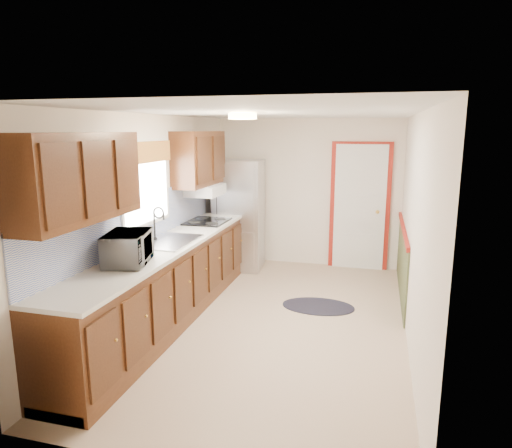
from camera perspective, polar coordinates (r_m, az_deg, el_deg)
The scene contains 8 objects.
room_shell at distance 5.14m, azimuth 2.23°, elevation 0.24°, with size 3.20×5.20×2.52m.
kitchen_run at distance 5.37m, azimuth -11.50°, elevation -3.76°, with size 0.63×4.00×2.20m.
back_wall_trim at distance 7.25m, azimuth 13.83°, elevation 0.78°, with size 1.12×2.30×2.08m.
ceiling_fixture at distance 4.92m, azimuth -1.69°, elevation 13.33°, with size 0.30×0.30×0.06m, color #FFD88C.
microwave at distance 4.59m, azimuth -15.74°, elevation -2.50°, with size 0.56×0.31×0.38m, color white.
refrigerator at distance 7.35m, azimuth -2.10°, elevation 1.17°, with size 0.79×0.76×1.75m.
rug at distance 5.98m, azimuth 7.78°, elevation -10.15°, with size 0.92×0.59×0.01m, color black.
cooktop at distance 6.47m, azimuth -6.12°, elevation 0.33°, with size 0.54×0.64×0.02m, color black.
Camera 1 is at (1.11, -4.91, 2.22)m, focal length 32.00 mm.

